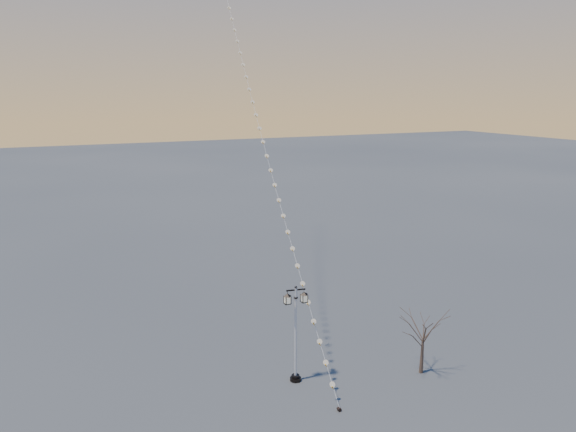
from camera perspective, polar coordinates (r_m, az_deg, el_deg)
ground at (r=26.77m, az=4.91°, el=-20.81°), size 300.00×300.00×0.00m
street_lamp at (r=27.68m, az=0.86°, el=-12.42°), size 1.35×0.63×5.39m
bare_tree at (r=29.54m, az=14.77°, el=-12.11°), size 2.20×2.20×3.65m
kite_train at (r=38.42m, az=-4.33°, el=15.86°), size 4.49×34.26×33.69m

